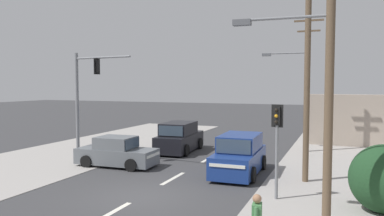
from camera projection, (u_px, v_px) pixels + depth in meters
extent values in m
plane|color=#3A3A3D|center=(140.00, 197.00, 14.32)|extent=(140.00, 140.00, 0.00)
cube|color=silver|center=(111.00, 213.00, 12.46)|extent=(0.20, 2.40, 0.01)
cube|color=silver|center=(173.00, 178.00, 17.10)|extent=(0.20, 2.40, 0.01)
cube|color=silver|center=(209.00, 158.00, 21.73)|extent=(0.20, 2.40, 0.01)
cube|color=#A39E99|center=(44.00, 160.00, 21.16)|extent=(8.00, 40.00, 0.02)
cylinder|color=brown|center=(329.00, 82.00, 10.92)|extent=(0.26, 0.26, 8.74)
cylinder|color=slate|center=(285.00, 18.00, 11.23)|extent=(2.60, 0.20, 0.09)
cube|color=#595B60|center=(242.00, 23.00, 11.66)|extent=(0.57, 0.30, 0.18)
cylinder|color=brown|center=(307.00, 61.00, 16.18)|extent=(0.26, 0.26, 10.63)
cylinder|color=brown|center=(308.00, 83.00, 23.65)|extent=(0.26, 0.26, 8.75)
cube|color=brown|center=(309.00, 21.00, 23.40)|extent=(1.80, 0.12, 0.11)
cube|color=brown|center=(309.00, 31.00, 23.44)|extent=(1.40, 0.12, 0.10)
cylinder|color=slate|center=(287.00, 53.00, 23.94)|extent=(2.60, 0.24, 0.09)
cube|color=#595B60|center=(267.00, 55.00, 24.35)|extent=(0.58, 0.31, 0.18)
cylinder|color=slate|center=(77.00, 108.00, 20.42)|extent=(0.18, 0.18, 6.00)
cylinder|color=slate|center=(102.00, 57.00, 19.41)|extent=(3.59, 0.48, 0.11)
cube|color=black|center=(97.00, 66.00, 19.61)|extent=(0.23, 0.28, 0.68)
cube|color=black|center=(97.00, 66.00, 19.61)|extent=(0.09, 0.44, 0.84)
sphere|color=black|center=(95.00, 62.00, 19.65)|extent=(0.13, 0.13, 0.13)
sphere|color=black|center=(95.00, 66.00, 19.66)|extent=(0.13, 0.13, 0.13)
sphere|color=green|center=(95.00, 71.00, 19.68)|extent=(0.13, 0.13, 0.13)
cylinder|color=slate|center=(277.00, 162.00, 13.90)|extent=(0.12, 0.12, 2.80)
cube|color=black|center=(277.00, 116.00, 13.79)|extent=(0.29, 0.25, 0.68)
cube|color=black|center=(277.00, 116.00, 13.79)|extent=(0.44, 0.13, 0.84)
sphere|color=black|center=(276.00, 110.00, 13.67)|extent=(0.13, 0.13, 0.13)
sphere|color=orange|center=(276.00, 116.00, 13.69)|extent=(0.13, 0.13, 0.13)
sphere|color=black|center=(276.00, 122.00, 13.70)|extent=(0.13, 0.13, 0.13)
cube|color=black|center=(180.00, 142.00, 23.98)|extent=(2.10, 4.60, 1.00)
cube|color=black|center=(179.00, 128.00, 23.74)|extent=(1.88, 2.80, 0.76)
cube|color=#384756|center=(186.00, 126.00, 25.04)|extent=(1.58, 0.15, 0.65)
cube|color=#384756|center=(171.00, 131.00, 22.44)|extent=(1.55, 0.15, 0.61)
cube|color=white|center=(191.00, 134.00, 26.12)|extent=(1.56, 0.13, 0.14)
cylinder|color=black|center=(174.00, 142.00, 25.61)|extent=(0.26, 0.73, 0.72)
cylinder|color=black|center=(200.00, 143.00, 25.04)|extent=(0.26, 0.73, 0.72)
cylinder|color=black|center=(158.00, 149.00, 22.97)|extent=(0.26, 0.73, 0.72)
cylinder|color=black|center=(186.00, 150.00, 22.39)|extent=(0.26, 0.73, 0.72)
cube|color=navy|center=(239.00, 161.00, 17.90)|extent=(1.96, 4.55, 1.00)
cube|color=navy|center=(240.00, 142.00, 18.04)|extent=(1.79, 2.75, 0.76)
cube|color=#384756|center=(233.00, 147.00, 16.75)|extent=(1.58, 0.10, 0.65)
cube|color=#384756|center=(246.00, 138.00, 19.32)|extent=(1.55, 0.10, 0.61)
cube|color=white|center=(227.00, 166.00, 15.76)|extent=(1.56, 0.08, 0.14)
cylinder|color=black|center=(252.00, 175.00, 16.30)|extent=(0.24, 0.73, 0.72)
cylinder|color=black|center=(212.00, 171.00, 16.93)|extent=(0.24, 0.73, 0.72)
cylinder|color=black|center=(263.00, 162.00, 18.91)|extent=(0.24, 0.73, 0.72)
cylinder|color=black|center=(228.00, 160.00, 19.54)|extent=(0.24, 0.73, 0.72)
cube|color=slate|center=(117.00, 156.00, 19.68)|extent=(4.26, 1.86, 0.80)
cube|color=slate|center=(116.00, 143.00, 19.65)|extent=(1.96, 1.63, 0.62)
cube|color=#384756|center=(132.00, 143.00, 19.32)|extent=(0.11, 1.44, 0.53)
cube|color=#384756|center=(100.00, 142.00, 19.97)|extent=(0.11, 1.41, 0.50)
cube|color=white|center=(153.00, 155.00, 18.96)|extent=(0.09, 1.45, 0.14)
cylinder|color=black|center=(146.00, 159.00, 20.05)|extent=(0.65, 0.21, 0.64)
cylinder|color=black|center=(131.00, 165.00, 18.46)|extent=(0.65, 0.21, 0.64)
cylinder|color=black|center=(105.00, 156.00, 20.92)|extent=(0.65, 0.21, 0.64)
cylinder|color=black|center=(86.00, 161.00, 19.32)|extent=(0.65, 0.21, 0.64)
cube|color=#47844C|center=(257.00, 215.00, 9.11)|extent=(0.26, 0.38, 0.56)
sphere|color=#9E7051|center=(257.00, 199.00, 9.09)|extent=(0.22, 0.22, 0.22)
cylinder|color=#47844C|center=(258.00, 212.00, 9.34)|extent=(0.09, 0.09, 0.54)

